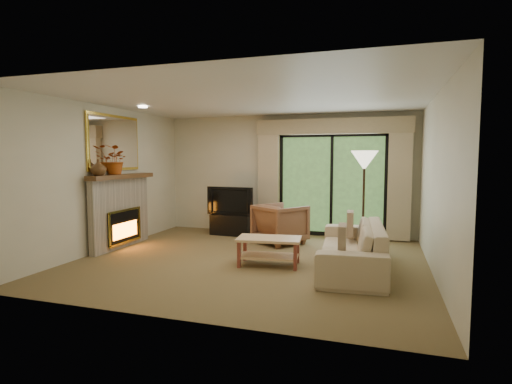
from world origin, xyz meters
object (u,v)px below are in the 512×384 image
(media_console, at_px, (232,225))
(sofa, at_px, (352,246))
(armchair, at_px, (280,224))
(coffee_table, at_px, (269,251))

(media_console, height_order, sofa, sofa)
(armchair, relative_size, coffee_table, 0.88)
(sofa, xyz_separation_m, coffee_table, (-1.24, -0.21, -0.12))
(armchair, distance_m, sofa, 2.02)
(media_console, bearing_deg, coffee_table, -53.15)
(armchair, bearing_deg, coffee_table, 132.93)
(armchair, bearing_deg, sofa, 171.34)
(media_console, xyz_separation_m, sofa, (2.68, -1.93, 0.12))
(media_console, distance_m, armchair, 1.34)
(armchair, height_order, coffee_table, armchair)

